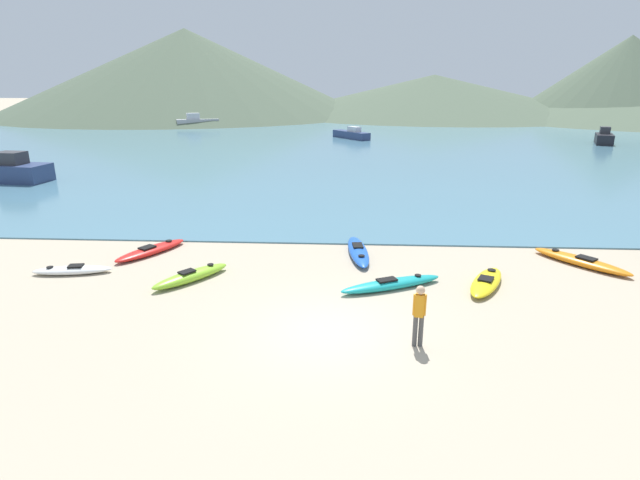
{
  "coord_description": "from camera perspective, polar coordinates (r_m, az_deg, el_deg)",
  "views": [
    {
      "loc": [
        0.42,
        -11.89,
        6.27
      ],
      "look_at": [
        -0.6,
        6.32,
        0.5
      ],
      "focal_mm": 28.0,
      "sensor_mm": 36.0,
      "label": 1
    }
  ],
  "objects": [
    {
      "name": "moored_boat_1",
      "position": [
        38.86,
        -32.22,
        6.69
      ],
      "size": [
        5.81,
        2.72,
        1.94
      ],
      "color": "navy",
      "rests_on": "bay_water"
    },
    {
      "name": "kayak_on_sand_2",
      "position": [
        16.96,
        18.47,
        -4.57
      ],
      "size": [
        1.94,
        2.87,
        0.34
      ],
      "color": "yellow",
      "rests_on": "ground_plane"
    },
    {
      "name": "moored_boat_3",
      "position": [
        59.17,
        3.61,
        11.97
      ],
      "size": [
        4.39,
        5.35,
        1.39
      ],
      "color": "navy",
      "rests_on": "bay_water"
    },
    {
      "name": "moored_boat_4",
      "position": [
        61.56,
        29.72,
        10.09
      ],
      "size": [
        2.85,
        4.09,
        1.76
      ],
      "color": "black",
      "rests_on": "bay_water"
    },
    {
      "name": "kayak_on_sand_3",
      "position": [
        17.04,
        -14.52,
        -3.99
      ],
      "size": [
        2.26,
        2.65,
        0.4
      ],
      "color": "#8CCC2D",
      "rests_on": "ground_plane"
    },
    {
      "name": "kayak_on_sand_4",
      "position": [
        16.08,
        8.16,
        -4.99
      ],
      "size": [
        3.45,
        2.01,
        0.35
      ],
      "color": "teal",
      "rests_on": "ground_plane"
    },
    {
      "name": "person_near_foreground",
      "position": [
        12.53,
        11.26,
        -8.07
      ],
      "size": [
        0.33,
        0.22,
        1.61
      ],
      "color": "#4C4C4C",
      "rests_on": "ground_plane"
    },
    {
      "name": "kayak_on_sand_6",
      "position": [
        19.11,
        -26.44,
        -3.09
      ],
      "size": [
        2.68,
        1.05,
        0.31
      ],
      "color": "white",
      "rests_on": "ground_plane"
    },
    {
      "name": "kayak_on_sand_1",
      "position": [
        20.16,
        -18.75,
        -1.1
      ],
      "size": [
        2.22,
        3.11,
        0.33
      ],
      "color": "red",
      "rests_on": "ground_plane"
    },
    {
      "name": "far_hill_midleft",
      "position": [
        109.77,
        12.84,
        15.91
      ],
      "size": [
        67.82,
        67.82,
        7.83
      ],
      "primitive_type": "cone",
      "color": "#4C5B47",
      "rests_on": "ground_plane"
    },
    {
      "name": "kayak_on_sand_5",
      "position": [
        20.21,
        27.66,
        -2.15
      ],
      "size": [
        2.81,
        3.21,
        0.35
      ],
      "color": "orange",
      "rests_on": "ground_plane"
    },
    {
      "name": "kayak_on_sand_0",
      "position": [
        18.99,
        4.38,
        -1.28
      ],
      "size": [
        1.05,
        3.61,
        0.36
      ],
      "color": "blue",
      "rests_on": "ground_plane"
    },
    {
      "name": "moored_boat_2",
      "position": [
        76.01,
        -13.87,
        12.91
      ],
      "size": [
        6.01,
        4.02,
        2.04
      ],
      "color": "#B2B2B7",
      "rests_on": "bay_water"
    },
    {
      "name": "ground_plane",
      "position": [
        13.45,
        1.07,
        -10.24
      ],
      "size": [
        400.0,
        400.0,
        0.0
      ],
      "primitive_type": "plane",
      "color": "tan"
    },
    {
      "name": "far_hill_left",
      "position": [
        109.87,
        -14.95,
        18.05
      ],
      "size": [
        73.79,
        73.79,
        16.56
      ],
      "primitive_type": "cone",
      "color": "#4C5B47",
      "rests_on": "ground_plane"
    },
    {
      "name": "bay_water",
      "position": [
        54.57,
        2.8,
        10.97
      ],
      "size": [
        160.0,
        70.0,
        0.06
      ],
      "primitive_type": "cube",
      "color": "teal",
      "rests_on": "ground_plane"
    },
    {
      "name": "far_hill_midright",
      "position": [
        109.5,
        31.56,
        15.56
      ],
      "size": [
        39.85,
        39.85,
        14.32
      ],
      "primitive_type": "cone",
      "color": "#4C5B47",
      "rests_on": "ground_plane"
    }
  ]
}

